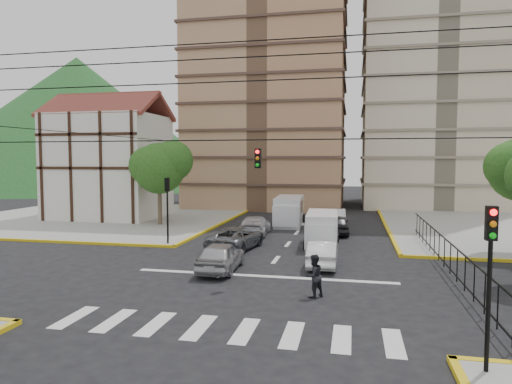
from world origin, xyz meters
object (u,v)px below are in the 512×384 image
(van_right_lane, at_px, (322,230))
(van_left_lane, at_px, (289,212))
(traffic_light_nw, at_px, (167,199))
(car_white_front_right, at_px, (323,253))
(car_silver_front_left, at_px, (221,256))
(traffic_light_se, at_px, (490,261))
(pedestrian_crosswalk, at_px, (314,276))

(van_right_lane, relative_size, van_left_lane, 0.90)
(traffic_light_nw, bearing_deg, car_white_front_right, -19.81)
(van_right_lane, relative_size, car_silver_front_left, 1.13)
(traffic_light_se, distance_m, car_white_front_right, 13.07)
(traffic_light_se, bearing_deg, traffic_light_nw, 135.00)
(van_right_lane, relative_size, pedestrian_crosswalk, 2.81)
(car_white_front_right, relative_size, pedestrian_crosswalk, 2.37)
(traffic_light_se, distance_m, van_left_lane, 28.02)
(van_right_lane, height_order, car_white_front_right, van_right_lane)
(traffic_light_se, height_order, pedestrian_crosswalk, traffic_light_se)
(traffic_light_se, xyz_separation_m, car_silver_front_left, (-10.15, 9.63, -2.35))
(car_white_front_right, xyz_separation_m, pedestrian_crosswalk, (-0.01, -5.74, 0.20))
(traffic_light_se, relative_size, van_left_lane, 0.78)
(car_white_front_right, bearing_deg, van_right_lane, -86.17)
(traffic_light_se, bearing_deg, van_left_lane, 108.70)
(car_silver_front_left, bearing_deg, car_white_front_right, -158.32)
(traffic_light_nw, distance_m, car_silver_front_left, 8.42)
(traffic_light_se, bearing_deg, pedestrian_crosswalk, 129.89)
(van_left_lane, height_order, car_white_front_right, van_left_lane)
(van_left_lane, height_order, car_silver_front_left, van_left_lane)
(pedestrian_crosswalk, bearing_deg, traffic_light_nw, -86.67)
(van_right_lane, height_order, van_left_lane, van_left_lane)
(traffic_light_nw, distance_m, car_white_front_right, 11.46)
(traffic_light_se, bearing_deg, van_right_lane, 107.66)
(traffic_light_nw, relative_size, pedestrian_crosswalk, 2.43)
(van_right_lane, bearing_deg, pedestrian_crosswalk, -90.35)
(van_left_lane, bearing_deg, traffic_light_se, -73.96)
(car_silver_front_left, bearing_deg, traffic_light_se, 135.01)
(car_silver_front_left, relative_size, car_white_front_right, 1.05)
(traffic_light_nw, bearing_deg, van_left_lane, 58.61)
(traffic_light_se, relative_size, car_silver_front_left, 0.98)
(traffic_light_nw, distance_m, pedestrian_crosswalk, 14.38)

